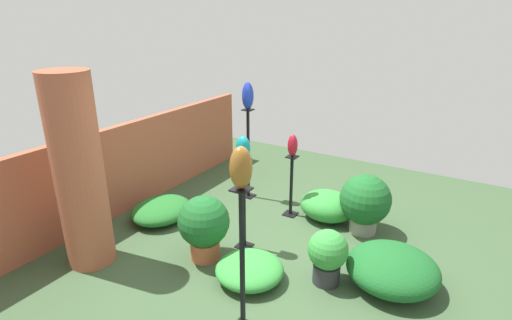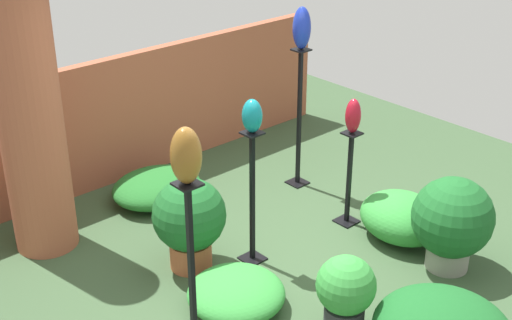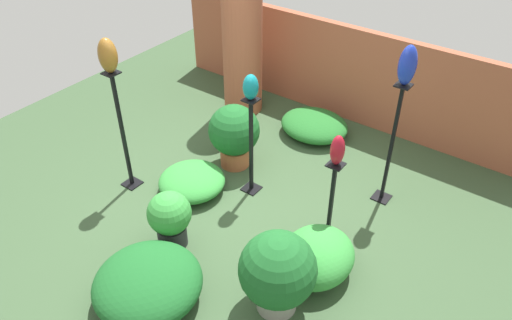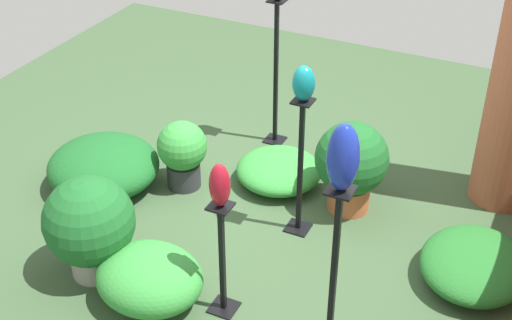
{
  "view_description": "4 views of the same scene",
  "coord_description": "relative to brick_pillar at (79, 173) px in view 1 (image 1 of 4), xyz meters",
  "views": [
    {
      "loc": [
        -3.91,
        -2.16,
        2.94
      ],
      "look_at": [
        0.16,
        0.3,
        1.18
      ],
      "focal_mm": 28.0,
      "sensor_mm": 36.0,
      "label": 1
    },
    {
      "loc": [
        -3.62,
        -3.68,
        3.6
      ],
      "look_at": [
        -0.16,
        0.18,
        1.1
      ],
      "focal_mm": 50.0,
      "sensor_mm": 36.0,
      "label": 2
    },
    {
      "loc": [
        2.74,
        -3.37,
        3.91
      ],
      "look_at": [
        0.27,
        0.04,
        0.77
      ],
      "focal_mm": 35.0,
      "sensor_mm": 36.0,
      "label": 3
    },
    {
      "loc": [
        4.48,
        2.14,
        3.83
      ],
      "look_at": [
        0.27,
        0.11,
        0.81
      ],
      "focal_mm": 50.0,
      "sensor_mm": 36.0,
      "label": 4
    }
  ],
  "objects": [
    {
      "name": "foliage_bed_west",
      "position": [
        2.53,
        -2.14,
        -0.96
      ],
      "size": [
        0.72,
        0.83,
        0.44
      ],
      "primitive_type": "ellipsoid",
      "color": "#338C38",
      "rests_on": "ground"
    },
    {
      "name": "art_vase_ruby",
      "position": [
        2.37,
        -1.6,
        -0.06
      ],
      "size": [
        0.14,
        0.15,
        0.33
      ],
      "primitive_type": "ellipsoid",
      "color": "maroon",
      "rests_on": "pedestal_ruby"
    },
    {
      "name": "brick_pillar",
      "position": [
        0.0,
        0.0,
        0.0
      ],
      "size": [
        0.56,
        0.56,
        2.37
      ],
      "primitive_type": "cylinder",
      "color": "#9E5138",
      "rests_on": "ground"
    },
    {
      "name": "potted_plant_front_right",
      "position": [
        2.45,
        -2.71,
        -0.71
      ],
      "size": [
        0.71,
        0.71,
        0.86
      ],
      "color": "gray",
      "rests_on": "ground"
    },
    {
      "name": "foliage_bed_rear",
      "position": [
        1.43,
        -3.35,
        -0.96
      ],
      "size": [
        1.02,
        1.03,
        0.44
      ],
      "primitive_type": "ellipsoid",
      "color": "#195923",
      "rests_on": "ground"
    },
    {
      "name": "ground_plane",
      "position": [
        1.28,
        -1.84,
        -1.18
      ],
      "size": [
        8.0,
        8.0,
        0.0
      ],
      "primitive_type": "plane",
      "color": "#385133"
    },
    {
      "name": "potted_plant_back_center",
      "position": [
        1.1,
        -2.7,
        -0.81
      ],
      "size": [
        0.46,
        0.46,
        0.66
      ],
      "color": "#2D2D33",
      "rests_on": "ground"
    },
    {
      "name": "brick_wall_back",
      "position": [
        1.28,
        0.7,
        -0.5
      ],
      "size": [
        5.6,
        0.12,
        1.37
      ],
      "primitive_type": "cube",
      "color": "#9E5138",
      "rests_on": "ground"
    },
    {
      "name": "pedestal_ruby",
      "position": [
        2.37,
        -1.6,
        -0.75
      ],
      "size": [
        0.2,
        0.2,
        0.96
      ],
      "color": "black",
      "rests_on": "ground"
    },
    {
      "name": "pedestal_cobalt",
      "position": [
        2.59,
        -0.7,
        -0.48
      ],
      "size": [
        0.2,
        0.2,
        1.51
      ],
      "color": "black",
      "rests_on": "ground"
    },
    {
      "name": "art_vase_bronze",
      "position": [
        -0.0,
        -2.26,
        0.52
      ],
      "size": [
        0.2,
        0.2,
        0.38
      ],
      "primitive_type": "ellipsoid",
      "color": "brown",
      "rests_on": "pedestal_bronze"
    },
    {
      "name": "foliage_bed_center",
      "position": [
        0.68,
        -1.91,
        -1.05
      ],
      "size": [
        0.79,
        0.8,
        0.27
      ],
      "primitive_type": "ellipsoid",
      "color": "#338C38",
      "rests_on": "ground"
    },
    {
      "name": "pedestal_bronze",
      "position": [
        -0.0,
        -2.26,
        -0.48
      ],
      "size": [
        0.2,
        0.2,
        1.52
      ],
      "color": "black",
      "rests_on": "ground"
    },
    {
      "name": "pedestal_teal",
      "position": [
        1.25,
        -1.48,
        -0.61
      ],
      "size": [
        0.2,
        0.2,
        1.25
      ],
      "color": "black",
      "rests_on": "ground"
    },
    {
      "name": "potted_plant_front_left",
      "position": [
        0.77,
        -1.19,
        -0.71
      ],
      "size": [
        0.64,
        0.64,
        0.84
      ],
      "color": "#B25B38",
      "rests_on": "ground"
    },
    {
      "name": "art_vase_teal",
      "position": [
        1.25,
        -1.48,
        0.21
      ],
      "size": [
        0.17,
        0.18,
        0.29
      ],
      "primitive_type": "ellipsoid",
      "color": "#0F727A",
      "rests_on": "pedestal_teal"
    },
    {
      "name": "art_vase_cobalt",
      "position": [
        2.59,
        -0.7,
        0.54
      ],
      "size": [
        0.18,
        0.19,
        0.43
      ],
      "primitive_type": "ellipsoid",
      "color": "#192D9E",
      "rests_on": "pedestal_cobalt"
    },
    {
      "name": "foliage_bed_east",
      "position": [
        1.24,
        0.0,
        -1.03
      ],
      "size": [
        0.95,
        0.83,
        0.3
      ],
      "primitive_type": "ellipsoid",
      "color": "#236B28",
      "rests_on": "ground"
    }
  ]
}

